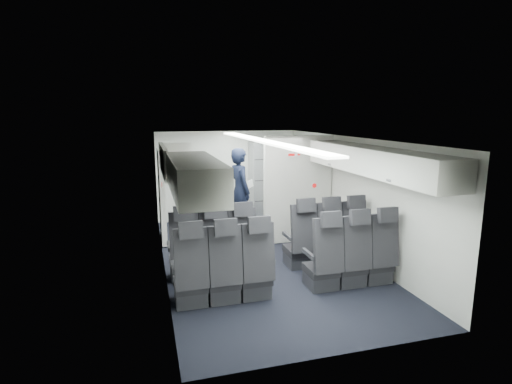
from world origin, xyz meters
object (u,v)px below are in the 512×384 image
galley_unit (268,180)px  seat_row_front (271,247)px  carry_on_bag (184,165)px  boarding_door (162,195)px  seat_row_mid (290,267)px  flight_attendant (240,191)px

galley_unit → seat_row_front: bearing=-106.3°
carry_on_bag → boarding_door: bearing=98.4°
seat_row_front → carry_on_bag: bearing=-178.8°
seat_row_mid → galley_unit: galley_unit is taller
boarding_door → flight_attendant: boarding_door is taller
galley_unit → seat_row_mid: bearing=-102.9°
seat_row_mid → flight_attendant: 3.19m
flight_attendant → carry_on_bag: carry_on_bag is taller
boarding_door → flight_attendant: size_ratio=1.00×
boarding_door → seat_row_mid: bearing=-61.2°
flight_attendant → carry_on_bag: bearing=136.9°
seat_row_front → flight_attendant: 2.30m
boarding_door → carry_on_bag: bearing=-83.0°
galley_unit → flight_attendant: bearing=-133.0°
boarding_door → carry_on_bag: (0.26, -2.12, 0.86)m
seat_row_mid → carry_on_bag: 2.16m
seat_row_mid → boarding_door: size_ratio=1.79×
galley_unit → carry_on_bag: bearing=-125.3°
seat_row_front → boarding_door: (-1.64, 2.09, 0.55)m
seat_row_front → boarding_door: size_ratio=1.79×
carry_on_bag → galley_unit: bearing=56.0°
seat_row_front → seat_row_mid: same height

